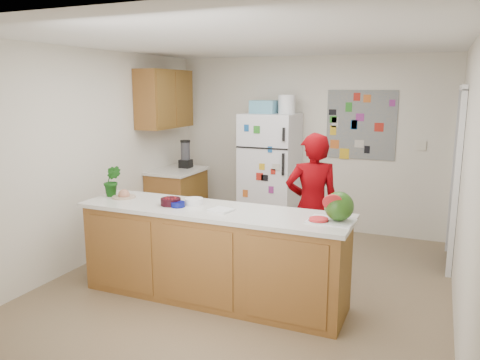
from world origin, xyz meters
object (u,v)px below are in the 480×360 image
at_px(refrigerator, 270,173).
at_px(person, 312,206).
at_px(cherry_bowl, 171,202).
at_px(watermelon, 339,206).

xyz_separation_m(refrigerator, person, (1.00, -1.45, -0.05)).
height_order(refrigerator, cherry_bowl, refrigerator).
bearing_deg(refrigerator, cherry_bowl, -94.28).
distance_m(refrigerator, cherry_bowl, 2.43).
height_order(refrigerator, person, refrigerator).
bearing_deg(watermelon, cherry_bowl, -177.79).
relative_size(refrigerator, watermelon, 6.71).
relative_size(person, watermelon, 6.30).
distance_m(person, watermelon, 1.05).
height_order(person, watermelon, person).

